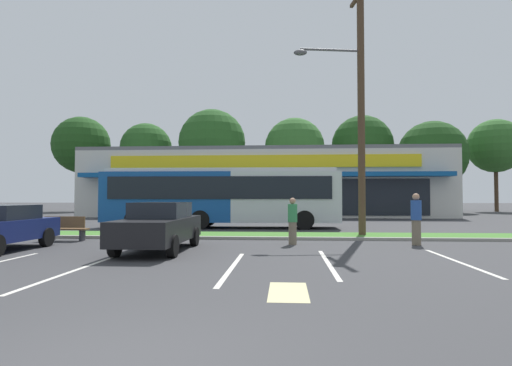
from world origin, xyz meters
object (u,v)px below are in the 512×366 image
object	(u,v)px
utility_pole	(358,99)
bus_stop_bench	(66,228)
pedestrian_near_bench	(416,219)
pedestrian_by_pole	(293,221)
city_bus	(222,196)
car_1	(159,226)

from	to	relation	value
utility_pole	bus_stop_bench	size ratio (longest dim) A/B	6.85
bus_stop_bench	utility_pole	bearing A→B (deg)	-169.71
pedestrian_near_bench	pedestrian_by_pole	world-z (taller)	pedestrian_near_bench
city_bus	pedestrian_near_bench	distance (m)	11.29
bus_stop_bench	car_1	distance (m)	5.24
utility_pole	pedestrian_by_pole	world-z (taller)	utility_pole
city_bus	pedestrian_by_pole	world-z (taller)	city_bus
bus_stop_bench	car_1	world-z (taller)	car_1
car_1	pedestrian_by_pole	xyz separation A→B (m)	(4.24, 1.99, 0.06)
utility_pole	bus_stop_bench	world-z (taller)	utility_pole
city_bus	car_1	distance (m)	10.00
car_1	pedestrian_by_pole	bearing A→B (deg)	115.15
car_1	pedestrian_by_pole	world-z (taller)	pedestrian_by_pole
bus_stop_bench	city_bus	bearing A→B (deg)	-124.40
utility_pole	pedestrian_near_bench	xyz separation A→B (m)	(1.53, -2.64, -4.92)
car_1	pedestrian_by_pole	distance (m)	4.68
city_bus	pedestrian_by_pole	distance (m)	8.85
pedestrian_near_bench	pedestrian_by_pole	size ratio (longest dim) A/B	1.09
bus_stop_bench	pedestrian_by_pole	bearing A→B (deg)	175.40
utility_pole	pedestrian_by_pole	bearing A→B (deg)	-135.25
bus_stop_bench	car_1	bearing A→B (deg)	149.07
pedestrian_near_bench	car_1	bearing A→B (deg)	122.24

